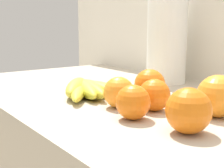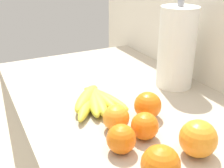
# 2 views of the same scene
# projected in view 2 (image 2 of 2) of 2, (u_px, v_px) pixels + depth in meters

# --- Properties ---
(banana_bunch) EXTENTS (0.20, 0.17, 0.04)m
(banana_bunch) POSITION_uv_depth(u_px,v_px,m) (95.00, 99.00, 0.84)
(banana_bunch) COLOR gold
(banana_bunch) RESTS_ON counter
(orange_right) EXTENTS (0.07, 0.07, 0.07)m
(orange_right) POSITION_uv_depth(u_px,v_px,m) (121.00, 139.00, 0.63)
(orange_right) COLOR orange
(orange_right) RESTS_ON counter
(orange_back_left) EXTENTS (0.07, 0.07, 0.07)m
(orange_back_left) POSITION_uv_depth(u_px,v_px,m) (116.00, 118.00, 0.71)
(orange_back_left) COLOR orange
(orange_back_left) RESTS_ON counter
(orange_center) EXTENTS (0.08, 0.08, 0.08)m
(orange_center) POSITION_uv_depth(u_px,v_px,m) (161.00, 164.00, 0.54)
(orange_center) COLOR orange
(orange_center) RESTS_ON counter
(orange_front) EXTENTS (0.07, 0.07, 0.07)m
(orange_front) POSITION_uv_depth(u_px,v_px,m) (148.00, 105.00, 0.77)
(orange_front) COLOR orange
(orange_front) RESTS_ON counter
(orange_far_right) EXTENTS (0.07, 0.07, 0.07)m
(orange_far_right) POSITION_uv_depth(u_px,v_px,m) (145.00, 126.00, 0.68)
(orange_far_right) COLOR orange
(orange_far_right) RESTS_ON counter
(orange_back_right) EXTENTS (0.08, 0.08, 0.08)m
(orange_back_right) POSITION_uv_depth(u_px,v_px,m) (198.00, 139.00, 0.62)
(orange_back_right) COLOR orange
(orange_back_right) RESTS_ON counter
(paper_towel_roll) EXTENTS (0.12, 0.12, 0.29)m
(paper_towel_roll) POSITION_uv_depth(u_px,v_px,m) (177.00, 48.00, 0.93)
(paper_towel_roll) COLOR white
(paper_towel_roll) RESTS_ON counter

